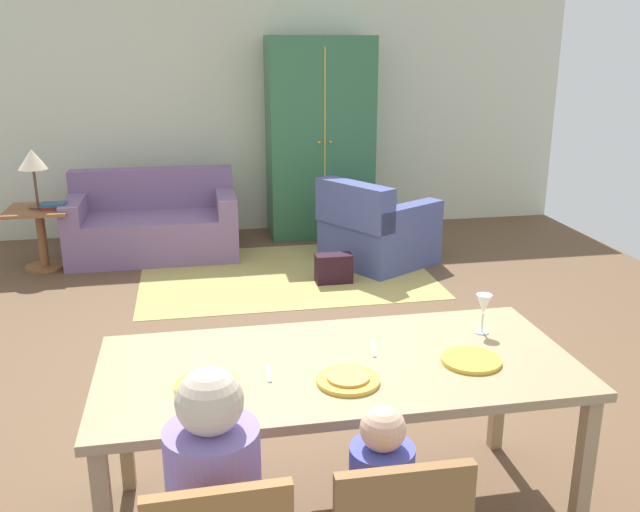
{
  "coord_description": "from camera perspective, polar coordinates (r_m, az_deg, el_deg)",
  "views": [
    {
      "loc": [
        -0.81,
        -3.98,
        2.04
      ],
      "look_at": [
        -0.1,
        -0.23,
        0.85
      ],
      "focal_mm": 38.81,
      "sensor_mm": 36.0,
      "label": 1
    }
  ],
  "objects": [
    {
      "name": "dining_table",
      "position": [
        2.94,
        1.52,
        -9.95
      ],
      "size": [
        1.98,
        0.91,
        0.76
      ],
      "color": "tan",
      "rests_on": "ground_plane"
    },
    {
      "name": "pizza_near_child",
      "position": [
        2.75,
        2.34,
        -9.93
      ],
      "size": [
        0.17,
        0.17,
        0.01
      ],
      "primitive_type": "cylinder",
      "color": "gold",
      "rests_on": "plate_near_child"
    },
    {
      "name": "back_wall",
      "position": [
        7.74,
        -4.78,
        12.11
      ],
      "size": [
        6.89,
        0.1,
        2.7
      ],
      "primitive_type": "cube",
      "color": "beige",
      "rests_on": "ground_plane"
    },
    {
      "name": "handbag",
      "position": [
        6.08,
        1.13,
        -1.04
      ],
      "size": [
        0.32,
        0.16,
        0.26
      ],
      "primitive_type": "cube",
      "color": "black",
      "rests_on": "ground_plane"
    },
    {
      "name": "armchair",
      "position": [
        6.58,
        4.6,
        2.06
      ],
      "size": [
        1.17,
        1.17,
        0.82
      ],
      "color": "#47528C",
      "rests_on": "ground_plane"
    },
    {
      "name": "book_lower",
      "position": [
        6.77,
        -21.01,
        3.79
      ],
      "size": [
        0.22,
        0.16,
        0.03
      ],
      "primitive_type": "cube",
      "color": "maroon",
      "rests_on": "side_table"
    },
    {
      "name": "book_upper",
      "position": [
        6.75,
        -21.12,
        3.99
      ],
      "size": [
        0.22,
        0.16,
        0.03
      ],
      "primitive_type": "cube",
      "color": "#2F5277",
      "rests_on": "book_lower"
    },
    {
      "name": "pizza_near_man",
      "position": [
        2.74,
        -9.3,
        -10.22
      ],
      "size": [
        0.17,
        0.17,
        0.01
      ],
      "primitive_type": "cylinder",
      "color": "gold",
      "rests_on": "plate_near_man"
    },
    {
      "name": "ground_plane",
      "position": [
        5.01,
        -0.47,
        -6.86
      ],
      "size": [
        6.89,
        6.23,
        0.02
      ],
      "primitive_type": "cube",
      "color": "brown"
    },
    {
      "name": "knife",
      "position": [
        3.04,
        4.44,
        -7.61
      ],
      "size": [
        0.05,
        0.17,
        0.01
      ],
      "primitive_type": "cube",
      "rotation": [
        0.0,
        0.0,
        -0.2
      ],
      "color": "silver",
      "rests_on": "dining_table"
    },
    {
      "name": "table_lamp",
      "position": [
        6.77,
        -22.62,
        7.2
      ],
      "size": [
        0.26,
        0.26,
        0.54
      ],
      "color": "brown",
      "rests_on": "side_table"
    },
    {
      "name": "armoire",
      "position": [
        7.47,
        -0.02,
        9.67
      ],
      "size": [
        1.1,
        0.59,
        2.1
      ],
      "color": "#336A46",
      "rests_on": "ground_plane"
    },
    {
      "name": "plate_near_man",
      "position": [
        2.75,
        -9.29,
        -10.5
      ],
      "size": [
        0.25,
        0.25,
        0.02
      ],
      "primitive_type": "cylinder",
      "color": "yellow",
      "rests_on": "dining_table"
    },
    {
      "name": "plate_near_woman",
      "position": [
        2.98,
        12.35,
        -8.39
      ],
      "size": [
        0.25,
        0.25,
        0.02
      ],
      "primitive_type": "cylinder",
      "color": "gold",
      "rests_on": "dining_table"
    },
    {
      "name": "fork",
      "position": [
        2.83,
        -4.24,
        -9.62
      ],
      "size": [
        0.02,
        0.15,
        0.01
      ],
      "primitive_type": "cube",
      "rotation": [
        0.0,
        0.0,
        -0.06
      ],
      "color": "silver",
      "rests_on": "dining_table"
    },
    {
      "name": "plate_near_child",
      "position": [
        2.75,
        2.33,
        -10.21
      ],
      "size": [
        0.25,
        0.25,
        0.02
      ],
      "primitive_type": "cylinder",
      "color": "yellow",
      "rests_on": "dining_table"
    },
    {
      "name": "area_rug",
      "position": [
        6.34,
        -2.86,
        -1.48
      ],
      "size": [
        2.6,
        1.8,
        0.01
      ],
      "primitive_type": "cube",
      "color": "tan",
      "rests_on": "ground_plane"
    },
    {
      "name": "wine_glass",
      "position": [
        3.23,
        13.34,
        -4.01
      ],
      "size": [
        0.07,
        0.07,
        0.19
      ],
      "color": "silver",
      "rests_on": "dining_table"
    },
    {
      "name": "side_table",
      "position": [
        6.9,
        -22.02,
        2.04
      ],
      "size": [
        0.56,
        0.56,
        0.58
      ],
      "color": "brown",
      "rests_on": "ground_plane"
    },
    {
      "name": "couch",
      "position": [
        7.03,
        -13.56,
        2.5
      ],
      "size": [
        1.61,
        0.86,
        0.82
      ],
      "color": "slate",
      "rests_on": "ground_plane"
    }
  ]
}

